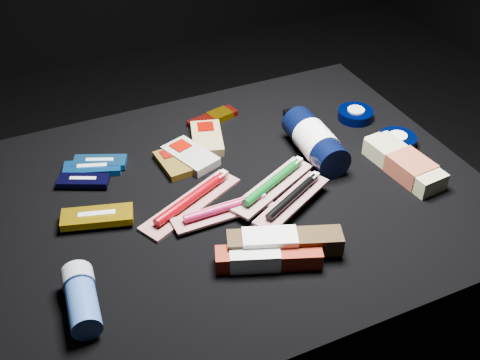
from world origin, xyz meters
name	(u,v)px	position (x,y,z in m)	size (l,w,h in m)	color
ground	(236,321)	(0.00, 0.00, 0.00)	(3.00, 3.00, 0.00)	black
cloth_table	(236,263)	(0.00, 0.00, 0.20)	(0.98, 0.78, 0.40)	black
luna_bar_0	(92,168)	(-0.24, 0.19, 0.41)	(0.13, 0.08, 0.02)	#1059AF
luna_bar_1	(100,162)	(-0.22, 0.20, 0.41)	(0.12, 0.08, 0.01)	#195895
luna_bar_2	(83,181)	(-0.27, 0.15, 0.41)	(0.11, 0.08, 0.01)	black
luna_bar_3	(97,217)	(-0.27, 0.02, 0.42)	(0.14, 0.08, 0.02)	gold
clif_bar_0	(173,162)	(-0.08, 0.14, 0.41)	(0.06, 0.10, 0.02)	brown
clif_bar_1	(189,155)	(-0.04, 0.15, 0.41)	(0.10, 0.14, 0.02)	#A7A7A0
clif_bar_2	(207,137)	(0.02, 0.19, 0.41)	(0.10, 0.14, 0.02)	tan
power_bar	(215,117)	(0.07, 0.27, 0.41)	(0.13, 0.07, 0.02)	maroon
lotion_bottle	(315,141)	(0.21, 0.05, 0.44)	(0.08, 0.24, 0.08)	black
cream_tin_upper	(355,114)	(0.37, 0.14, 0.41)	(0.08, 0.08, 0.03)	black
cream_tin_lower	(397,140)	(0.39, 0.00, 0.41)	(0.08, 0.08, 0.03)	black
bodywash_bottle	(405,164)	(0.35, -0.08, 0.42)	(0.08, 0.20, 0.04)	beige
deodorant_stick	(81,298)	(-0.34, -0.17, 0.42)	(0.06, 0.13, 0.05)	#345DAD
toothbrush_pack_0	(192,201)	(-0.09, 0.00, 0.41)	(0.23, 0.15, 0.03)	#ADA8A1
toothbrush_pack_1	(224,210)	(-0.05, -0.06, 0.42)	(0.20, 0.05, 0.02)	silver
toothbrush_pack_2	(273,184)	(0.07, -0.03, 0.42)	(0.21, 0.14, 0.02)	silver
toothbrush_pack_3	(293,198)	(0.08, -0.09, 0.43)	(0.19, 0.13, 0.02)	#ADA4A2
toothpaste_carton_red	(264,258)	(-0.04, -0.20, 0.42)	(0.19, 0.10, 0.04)	maroon
toothpaste_carton_green	(279,243)	(0.00, -0.19, 0.42)	(0.20, 0.11, 0.04)	#32200C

